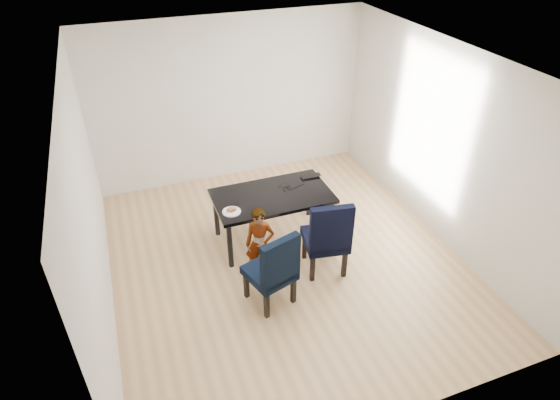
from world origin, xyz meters
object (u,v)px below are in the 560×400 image
object	(u,v)px
chair_right	(325,233)
laptop	(310,175)
chair_left	(269,267)
child	(260,244)
plate	(232,212)
dining_table	(273,217)

from	to	relation	value
chair_right	laptop	world-z (taller)	chair_right
chair_left	chair_right	world-z (taller)	chair_right
child	laptop	size ratio (longest dim) A/B	3.40
chair_right	laptop	size ratio (longest dim) A/B	3.75
chair_left	laptop	xyz separation A→B (m)	(1.12, 1.41, 0.24)
plate	chair_right	bearing A→B (deg)	-29.75
child	laptop	world-z (taller)	child
chair_right	plate	xyz separation A→B (m)	(-1.06, 0.60, 0.20)
child	laptop	bearing A→B (deg)	62.35
dining_table	laptop	distance (m)	0.84
dining_table	chair_left	bearing A→B (deg)	-111.38
dining_table	laptop	world-z (taller)	laptop
plate	laptop	xyz separation A→B (m)	(1.31, 0.50, 0.01)
chair_right	child	bearing A→B (deg)	179.12
chair_right	dining_table	bearing A→B (deg)	127.83
dining_table	chair_left	xyz separation A→B (m)	(-0.44, -1.12, 0.15)
plate	laptop	distance (m)	1.40
dining_table	chair_left	world-z (taller)	chair_left
child	plate	size ratio (longest dim) A/B	4.21
chair_right	plate	distance (m)	1.23
chair_left	plate	xyz separation A→B (m)	(-0.19, 0.92, 0.23)
chair_right	child	world-z (taller)	chair_right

